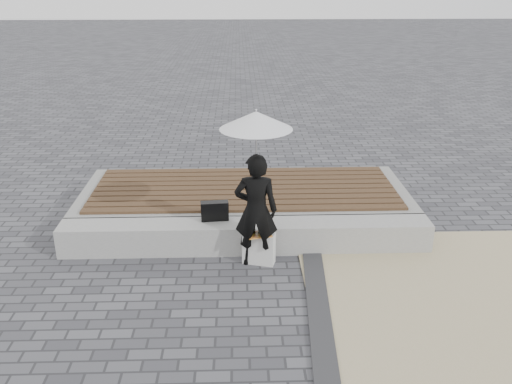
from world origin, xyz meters
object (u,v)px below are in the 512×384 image
woman (256,211)px  seating_ledge (246,236)px  canvas_tote (259,248)px  parasol (256,120)px  handbag (215,211)px

woman → seating_ledge: bearing=-68.3°
seating_ledge → woman: bearing=-72.7°
canvas_tote → parasol: bearing=-143.8°
woman → canvas_tote: woman is taller
parasol → canvas_tote: bearing=20.7°
woman → handbag: (-0.54, 0.50, -0.22)m
seating_ledge → handbag: bearing=166.7°
woman → parasol: size_ratio=1.34×
woman → parasol: 1.16m
seating_ledge → canvas_tote: canvas_tote is taller
handbag → canvas_tote: bearing=-45.3°
seating_ledge → parasol: parasol is taller
woman → handbag: size_ratio=4.03×
seating_ledge → parasol: size_ratio=4.48×
woman → handbag: 0.77m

